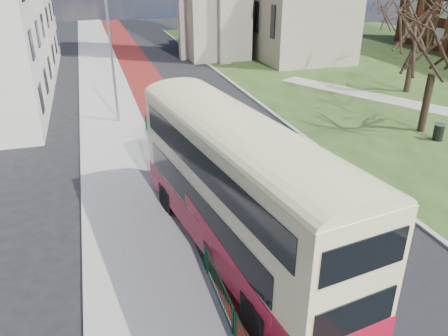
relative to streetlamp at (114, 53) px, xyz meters
name	(u,v)px	position (x,y,z in m)	size (l,w,h in m)	color
ground	(297,274)	(4.35, -18.00, -4.59)	(160.00, 160.00, 0.00)	black
road_carriageway	(198,106)	(5.85, 2.00, -4.59)	(9.00, 120.00, 0.01)	black
bus_lane	(162,109)	(3.15, 2.00, -4.59)	(3.40, 120.00, 0.01)	#591414
pavement_west	(109,113)	(-0.65, 2.00, -4.53)	(4.00, 120.00, 0.12)	gray
kerb_west	(138,111)	(1.35, 2.00, -4.53)	(0.25, 120.00, 0.13)	#999993
kerb_east	(247,94)	(10.45, 4.00, -4.53)	(0.25, 80.00, 0.13)	#999993
grass_green	(447,78)	(30.35, 4.00, -4.57)	(40.00, 80.00, 0.04)	#294318
pedestrian_railing	(186,215)	(1.40, -14.00, -4.04)	(0.07, 24.00, 1.12)	#0C3723
streetlamp	(114,53)	(0.00, 0.00, 0.00)	(2.13, 0.18, 8.00)	gray
bus	(238,184)	(2.74, -16.31, -1.73)	(4.51, 12.27, 5.01)	maroon
winter_tree_near	(442,25)	(18.05, -7.43, 1.90)	(7.87, 7.87, 9.32)	black
winter_tree_far	(420,16)	(23.40, 0.85, 1.39)	(7.57, 7.57, 8.58)	black
litter_bin	(439,132)	(17.88, -9.08, -4.04)	(0.74, 0.74, 1.03)	black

